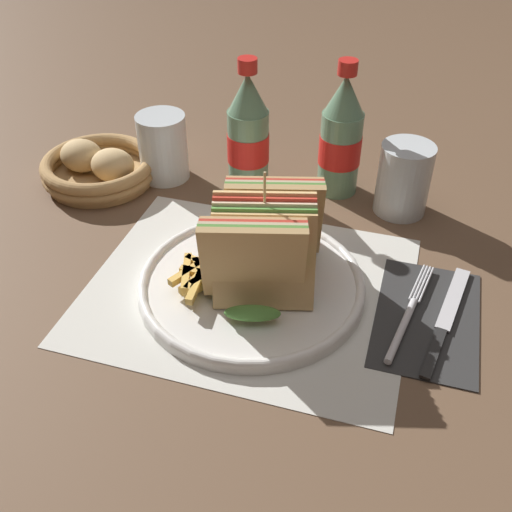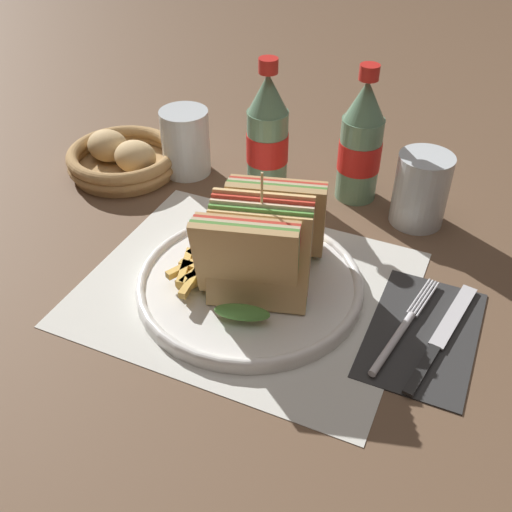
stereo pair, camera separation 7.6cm
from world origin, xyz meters
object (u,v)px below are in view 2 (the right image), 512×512
(coke_bottle_far, at_px, (361,144))
(glass_near, at_px, (421,190))
(knife, at_px, (441,337))
(fork, at_px, (399,333))
(plate_main, at_px, (250,283))
(club_sandwich, at_px, (262,243))
(coke_bottle_near, at_px, (267,136))
(bread_basket, at_px, (123,158))
(glass_far, at_px, (186,146))

(coke_bottle_far, xyz_separation_m, glass_near, (0.10, -0.03, -0.04))
(knife, bearing_deg, fork, -151.54)
(coke_bottle_far, relative_size, glass_near, 1.95)
(plate_main, relative_size, club_sandwich, 1.45)
(fork, distance_m, coke_bottle_near, 0.38)
(knife, xyz_separation_m, coke_bottle_far, (-0.18, 0.26, 0.08))
(fork, bearing_deg, club_sandwich, -173.52)
(plate_main, bearing_deg, fork, -2.08)
(glass_near, height_order, bread_basket, glass_near)
(plate_main, distance_m, knife, 0.24)
(coke_bottle_near, relative_size, coke_bottle_far, 1.00)
(fork, bearing_deg, plate_main, -172.20)
(bread_basket, bearing_deg, club_sandwich, -28.95)
(coke_bottle_far, bearing_deg, bread_basket, -167.21)
(glass_far, bearing_deg, knife, -25.73)
(glass_near, bearing_deg, plate_main, -123.67)
(coke_bottle_far, relative_size, bread_basket, 1.14)
(club_sandwich, relative_size, glass_near, 1.85)
(knife, relative_size, glass_near, 1.89)
(club_sandwich, bearing_deg, glass_near, 58.52)
(club_sandwich, relative_size, fork, 1.08)
(plate_main, distance_m, fork, 0.20)
(fork, height_order, bread_basket, bread_basket)
(coke_bottle_near, xyz_separation_m, glass_far, (-0.14, -0.01, -0.04))
(plate_main, relative_size, coke_bottle_far, 1.37)
(coke_bottle_far, bearing_deg, club_sandwich, -99.17)
(club_sandwich, relative_size, bread_basket, 1.09)
(knife, relative_size, glass_far, 1.89)
(coke_bottle_near, height_order, glass_far, coke_bottle_near)
(club_sandwich, height_order, fork, club_sandwich)
(plate_main, bearing_deg, glass_near, 56.33)
(knife, bearing_deg, coke_bottle_far, 134.63)
(plate_main, bearing_deg, coke_bottle_near, 108.22)
(fork, bearing_deg, coke_bottle_near, 148.09)
(bread_basket, bearing_deg, knife, -17.77)
(club_sandwich, xyz_separation_m, coke_bottle_far, (0.04, 0.27, 0.01))
(club_sandwich, height_order, coke_bottle_far, coke_bottle_far)
(plate_main, xyz_separation_m, club_sandwich, (0.02, 0.00, 0.07))
(plate_main, height_order, fork, plate_main)
(coke_bottle_far, xyz_separation_m, bread_basket, (-0.37, -0.08, -0.06))
(club_sandwich, xyz_separation_m, glass_near, (0.15, 0.24, -0.02))
(bread_basket, bearing_deg, plate_main, -30.59)
(plate_main, bearing_deg, knife, 1.95)
(club_sandwich, distance_m, coke_bottle_near, 0.25)
(glass_near, bearing_deg, glass_far, -178.32)
(knife, bearing_deg, coke_bottle_near, 154.19)
(coke_bottle_near, distance_m, bread_basket, 0.25)
(plate_main, relative_size, fork, 1.56)
(fork, xyz_separation_m, glass_far, (-0.41, 0.24, 0.04))
(fork, distance_m, glass_near, 0.25)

